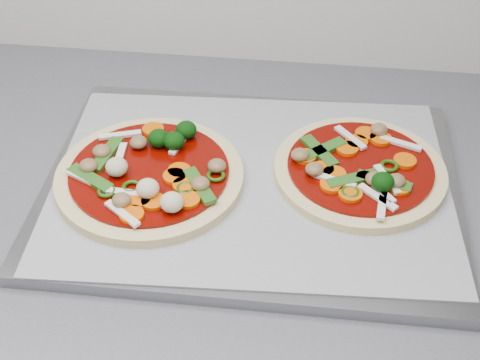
# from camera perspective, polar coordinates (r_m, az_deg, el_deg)

# --- Properties ---
(baking_tray) EXTENTS (0.45, 0.33, 0.01)m
(baking_tray) POSITION_cam_1_polar(r_m,az_deg,el_deg) (0.73, 0.96, -0.48)
(baking_tray) COLOR gray
(baking_tray) RESTS_ON countertop
(parchment) EXTENTS (0.44, 0.33, 0.00)m
(parchment) POSITION_cam_1_polar(r_m,az_deg,el_deg) (0.73, 0.97, 0.01)
(parchment) COLOR #99999E
(parchment) RESTS_ON baking_tray
(pizza_left) EXTENTS (0.26, 0.26, 0.03)m
(pizza_left) POSITION_cam_1_polar(r_m,az_deg,el_deg) (0.72, -7.67, 0.51)
(pizza_left) COLOR beige
(pizza_left) RESTS_ON parchment
(pizza_right) EXTENTS (0.20, 0.20, 0.03)m
(pizza_right) POSITION_cam_1_polar(r_m,az_deg,el_deg) (0.74, 10.16, 0.88)
(pizza_right) COLOR beige
(pizza_right) RESTS_ON parchment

